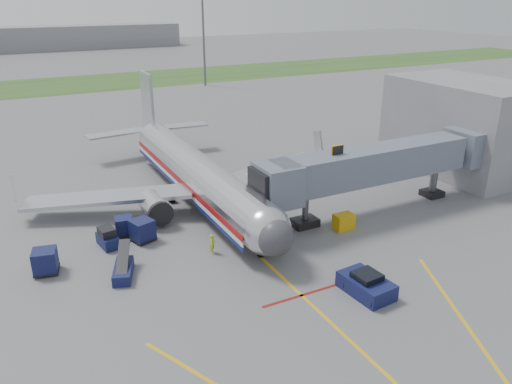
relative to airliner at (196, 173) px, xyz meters
name	(u,v)px	position (x,y,z in m)	size (l,w,h in m)	color
ground	(273,268)	(0.00, -15.25, -2.65)	(400.00, 400.00, 0.00)	#565659
grass_strip	(76,84)	(0.00, 74.75, -2.64)	(300.00, 25.00, 0.01)	#2D4C1E
apron_markings	(331,323)	(0.00, -22.65, -2.64)	(21.52, 50.00, 0.01)	gold
airliner	(196,173)	(0.00, 0.00, 0.00)	(32.10, 35.67, 10.25)	silver
jet_bridge	(371,166)	(12.86, -10.25, 1.82)	(25.30, 4.00, 6.90)	slate
terminal	(463,126)	(30.00, -5.25, 2.35)	(10.00, 16.00, 10.00)	slate
light_mast_right	(204,34)	(25.00, 59.75, 8.13)	(2.00, 0.44, 20.40)	#595B60
distant_terminal	(6,39)	(-10.00, 154.75, 1.35)	(120.00, 14.00, 8.00)	slate
pushback_tug	(366,285)	(4.00, -20.99, -2.00)	(2.54, 3.86, 1.54)	#0C1836
baggage_tug	(107,238)	(-10.01, -6.13, -1.94)	(1.52, 2.43, 1.60)	#0C1836
baggage_cart_a	(45,261)	(-14.85, -8.24, -1.72)	(2.00, 2.00, 1.82)	#0C1836
baggage_cart_b	(142,230)	(-7.27, -6.47, -1.72)	(2.13, 2.13, 1.82)	#0C1836
baggage_cart_c	(124,226)	(-8.34, -4.76, -1.83)	(1.67, 1.67, 1.60)	#0C1836
belt_loader	(123,270)	(-9.99, -11.21, -2.19)	(2.22, 3.92, 1.85)	#0C1836
ground_power_cart	(344,222)	(8.63, -12.25, -1.98)	(1.70, 1.14, 1.36)	#C5940B
ramp_worker	(213,244)	(-3.00, -11.04, -1.85)	(0.58, 0.38, 1.58)	#A9CA17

